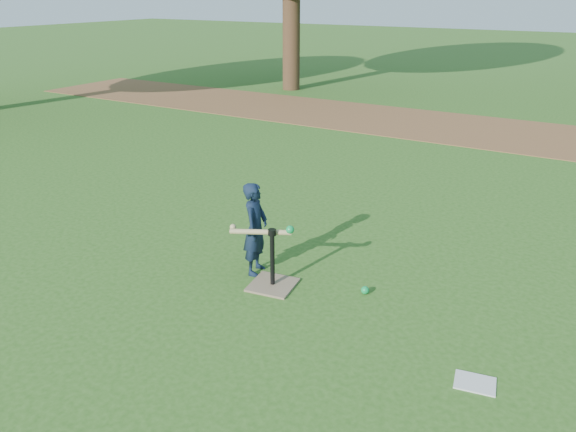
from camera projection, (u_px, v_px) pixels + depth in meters
The scene contains 7 objects.
ground at pixel (300, 276), 5.81m from camera, with size 80.00×80.00×0.00m, color #285116.
dirt_strip at pixel (477, 130), 11.78m from camera, with size 24.00×3.00×0.01m, color brown.
child at pixel (255, 229), 5.71m from camera, with size 0.36×0.23×0.98m, color black.
wiffle_ball_ground at pixel (365, 290), 5.45m from camera, with size 0.08×0.08×0.08m, color #0C8D41.
clipboard at pixel (475, 383), 4.22m from camera, with size 0.30×0.23×0.01m, color silver.
batting_tee at pixel (273, 276), 5.57m from camera, with size 0.49×0.49×0.61m.
swing_action at pixel (264, 231), 5.43m from camera, with size 0.66×0.32×0.13m.
Camera 1 is at (2.53, -4.49, 2.76)m, focal length 35.00 mm.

